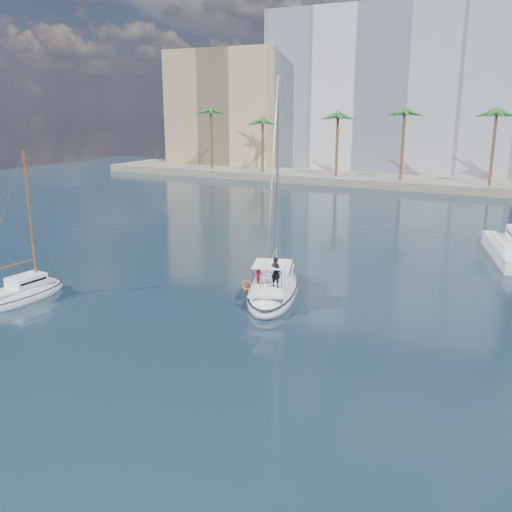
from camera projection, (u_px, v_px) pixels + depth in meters
The scene contains 9 objects.
ground at pixel (256, 312), 34.39m from camera, with size 160.00×160.00×0.00m, color black.
quay at pixel (445, 183), 86.26m from camera, with size 120.00×14.00×1.20m, color gray.
building_modern at pixel (393, 93), 98.50m from camera, with size 42.00×16.00×28.00m, color silver.
building_tan_left at pixel (232, 111), 109.50m from camera, with size 22.00×14.00×22.00m, color tan.
palm_left at pixel (237, 116), 95.82m from camera, with size 3.60×3.60×12.30m.
palm_centre at pixel (446, 118), 80.36m from camera, with size 3.60×3.60×12.30m.
main_sloop at pixel (273, 287), 37.46m from camera, with size 6.45×10.53×14.92m.
small_sloop at pixel (20, 295), 36.35m from camera, with size 2.44×7.01×9.96m.
seagull at pixel (289, 276), 38.70m from camera, with size 1.11×0.48×0.21m.
Camera 1 is at (15.21, -28.57, 12.11)m, focal length 40.00 mm.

